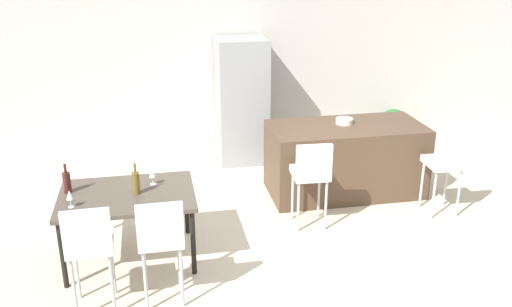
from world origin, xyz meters
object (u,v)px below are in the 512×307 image
dining_table (127,199)px  bar_chair_middle (446,161)px  wine_glass_middle (152,173)px  bar_chair_left (311,171)px  wine_bottle_corner (67,182)px  wine_glass_left (70,195)px  fruit_bowl (344,121)px  wine_bottle_near (136,182)px  refrigerator (242,101)px  potted_plant (393,126)px  kitchen_island (345,159)px  dining_chair_far (161,235)px  dining_chair_near (89,242)px

dining_table → bar_chair_middle: bearing=4.7°
wine_glass_middle → dining_table: bearing=-145.7°
bar_chair_left → bar_chair_middle: 1.66m
wine_bottle_corner → wine_glass_left: bearing=-79.2°
dining_table → fruit_bowl: size_ratio=6.11×
bar_chair_middle → wine_bottle_near: bearing=-174.9°
bar_chair_left → refrigerator: 2.32m
bar_chair_left → wine_bottle_corner: bar_chair_left is taller
wine_bottle_near → potted_plant: bearing=33.1°
kitchen_island → bar_chair_middle: size_ratio=1.88×
kitchen_island → refrigerator: size_ratio=1.07×
wine_glass_middle → refrigerator: refrigerator is taller
wine_glass_left → dining_table: bearing=22.3°
bar_chair_middle → wine_bottle_corner: 4.26m
bar_chair_middle → wine_bottle_near: 3.59m
wine_glass_left → kitchen_island: bearing=22.7°
wine_bottle_near → wine_glass_middle: 0.26m
wine_glass_left → refrigerator: 3.51m
dining_chair_far → potted_plant: dining_chair_far is taller
wine_bottle_near → wine_glass_middle: (0.16, 0.20, 0.00)m
dining_chair_near → wine_glass_middle: bearing=61.1°
bar_chair_left → dining_chair_near: size_ratio=1.00×
kitchen_island → bar_chair_left: 1.14m
bar_chair_middle → wine_bottle_corner: bearing=-177.9°
kitchen_island → wine_glass_left: kitchen_island is taller
refrigerator → bar_chair_left: bearing=-80.0°
wine_glass_middle → potted_plant: wine_glass_middle is taller
bar_chair_middle → wine_glass_left: bearing=-173.0°
wine_bottle_near → refrigerator: (1.52, 2.59, 0.06)m
dining_chair_far → wine_glass_middle: dining_chair_far is taller
wine_bottle_near → refrigerator: size_ratio=0.18×
dining_table → bar_chair_left: bearing=8.5°
dining_chair_far → wine_bottle_corner: dining_chair_far is taller
kitchen_island → dining_chair_far: bearing=-140.6°
fruit_bowl → dining_chair_near: bearing=-145.5°
wine_glass_middle → fruit_bowl: size_ratio=0.79×
refrigerator → bar_chair_middle: bearing=-47.9°
dining_table → potted_plant: size_ratio=2.06×
wine_glass_left → fruit_bowl: bearing=24.1°
bar_chair_left → wine_glass_middle: bearing=-176.1°
wine_bottle_corner → dining_chair_near: bearing=-74.3°
bar_chair_middle → dining_table: bar_chair_middle is taller
bar_chair_left → wine_glass_left: size_ratio=6.03×
kitchen_island → wine_glass_middle: bearing=-158.6°
dining_table → wine_glass_middle: bearing=34.3°
dining_chair_far → wine_glass_middle: 1.04m
bar_chair_left → wine_glass_middle: bar_chair_left is taller
bar_chair_left → dining_chair_near: bearing=-153.7°
wine_bottle_near → wine_glass_left: wine_bottle_near is taller
dining_chair_near → bar_chair_middle: bearing=16.1°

